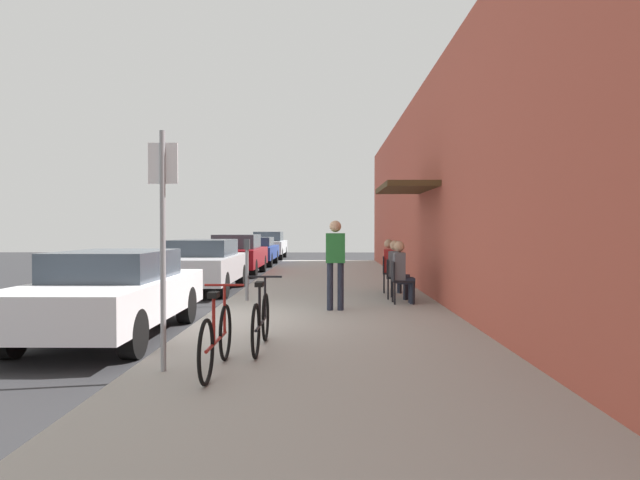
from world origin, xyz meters
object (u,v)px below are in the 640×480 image
(parking_meter, at_px, (247,265))
(cafe_chair_2, at_px, (389,272))
(seated_patron_0, at_px, (402,270))
(cafe_chair_1, at_px, (395,276))
(cafe_chair_0, at_px, (399,279))
(parked_car_1, at_px, (203,265))
(parked_car_2, at_px, (237,254))
(street_sign, at_px, (163,231))
(parked_car_3, at_px, (255,250))
(parked_car_0, at_px, (113,292))
(pedestrian_standing, at_px, (335,258))
(seated_patron_2, at_px, (391,264))
(parked_car_4, at_px, (268,245))
(bicycle_0, at_px, (217,339))
(bicycle_1, at_px, (261,321))
(seated_patron_1, at_px, (397,267))

(parking_meter, relative_size, cafe_chair_2, 1.52)
(seated_patron_0, height_order, cafe_chair_1, seated_patron_0)
(cafe_chair_0, bearing_deg, parked_car_1, 146.89)
(parked_car_2, bearing_deg, street_sign, -83.98)
(parked_car_3, relative_size, street_sign, 1.69)
(parked_car_0, xyz_separation_m, pedestrian_standing, (3.43, 2.11, 0.42))
(parked_car_1, bearing_deg, cafe_chair_0, -33.11)
(street_sign, bearing_deg, seated_patron_2, 66.31)
(seated_patron_0, xyz_separation_m, seated_patron_2, (0.00, 1.99, 0.00))
(parked_car_4, bearing_deg, pedestrian_standing, -80.60)
(bicycle_0, distance_m, seated_patron_0, 6.26)
(parked_car_1, relative_size, bicycle_0, 2.57)
(parked_car_0, xyz_separation_m, parked_car_2, (0.00, 11.75, 0.05))
(seated_patron_0, bearing_deg, street_sign, -120.75)
(bicycle_0, relative_size, seated_patron_0, 1.33)
(bicycle_1, relative_size, seated_patron_1, 1.33)
(parked_car_0, height_order, seated_patron_1, seated_patron_1)
(parked_car_0, height_order, street_sign, street_sign)
(parked_car_0, relative_size, bicycle_0, 2.57)
(bicycle_1, bearing_deg, parked_car_4, 95.73)
(parked_car_3, height_order, cafe_chair_0, parked_car_3)
(bicycle_0, bearing_deg, cafe_chair_1, 67.20)
(bicycle_0, distance_m, seated_patron_1, 6.94)
(bicycle_0, distance_m, cafe_chair_0, 6.22)
(parked_car_4, height_order, pedestrian_standing, pedestrian_standing)
(parked_car_2, height_order, parking_meter, parked_car_2)
(cafe_chair_0, relative_size, seated_patron_0, 0.67)
(parked_car_2, height_order, seated_patron_1, parked_car_2)
(parked_car_1, xyz_separation_m, bicycle_0, (2.08, -8.72, -0.24))
(cafe_chair_1, bearing_deg, seated_patron_0, -85.84)
(parking_meter, xyz_separation_m, seated_patron_2, (3.27, 1.57, -0.07))
(parking_meter, height_order, street_sign, street_sign)
(parked_car_2, distance_m, cafe_chair_1, 9.19)
(parked_car_3, xyz_separation_m, parked_car_4, (-0.00, 5.76, 0.09))
(parked_car_1, bearing_deg, street_sign, -80.21)
(parked_car_3, bearing_deg, seated_patron_1, -69.89)
(parked_car_2, xyz_separation_m, pedestrian_standing, (3.43, -9.64, 0.37))
(parked_car_1, bearing_deg, parked_car_0, -90.00)
(parking_meter, height_order, seated_patron_1, parking_meter)
(cafe_chair_1, bearing_deg, parked_car_3, 109.91)
(parked_car_1, height_order, parked_car_4, parked_car_4)
(parked_car_2, xyz_separation_m, cafe_chair_2, (4.76, -6.64, -0.13))
(parked_car_3, relative_size, cafe_chair_2, 5.06)
(parking_meter, distance_m, seated_patron_2, 3.63)
(cafe_chair_1, height_order, pedestrian_standing, pedestrian_standing)
(bicycle_0, xyz_separation_m, pedestrian_standing, (1.35, 4.60, 0.64))
(bicycle_0, relative_size, seated_patron_1, 1.33)
(seated_patron_0, bearing_deg, pedestrian_standing, -144.09)
(parking_meter, distance_m, bicycle_1, 4.98)
(parked_car_4, xyz_separation_m, pedestrian_standing, (3.43, -20.71, 0.35))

